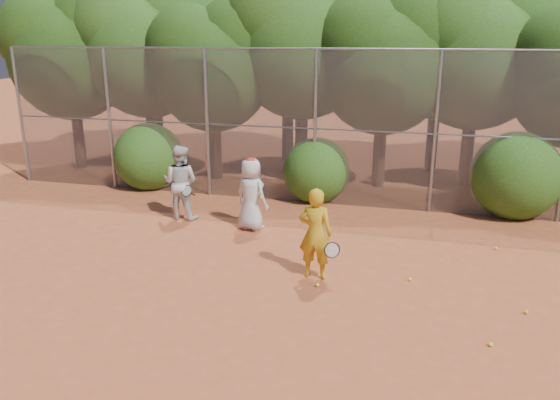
% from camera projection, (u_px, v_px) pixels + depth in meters
% --- Properties ---
extents(ground, '(80.00, 80.00, 0.00)m').
position_uv_depth(ground, '(299.00, 312.00, 8.90)').
color(ground, '#A14624').
rests_on(ground, ground).
extents(fence_back, '(20.05, 0.09, 4.03)m').
position_uv_depth(fence_back, '(349.00, 128.00, 13.88)').
color(fence_back, gray).
rests_on(fence_back, ground).
extents(tree_0, '(4.38, 3.81, 6.00)m').
position_uv_depth(tree_0, '(71.00, 48.00, 17.52)').
color(tree_0, black).
rests_on(tree_0, ground).
extents(tree_1, '(4.64, 4.03, 6.35)m').
position_uv_depth(tree_1, '(149.00, 40.00, 17.30)').
color(tree_1, black).
rests_on(tree_1, ground).
extents(tree_2, '(3.99, 3.47, 5.47)m').
position_uv_depth(tree_2, '(215.00, 61.00, 16.20)').
color(tree_2, black).
rests_on(tree_2, ground).
extents(tree_3, '(4.89, 4.26, 6.70)m').
position_uv_depth(tree_3, '(305.00, 32.00, 16.27)').
color(tree_3, black).
rests_on(tree_3, ground).
extents(tree_4, '(4.19, 3.64, 5.73)m').
position_uv_depth(tree_4, '(387.00, 56.00, 15.28)').
color(tree_4, black).
rests_on(tree_4, ground).
extents(tree_5, '(4.51, 3.92, 6.17)m').
position_uv_depth(tree_5, '(480.00, 45.00, 15.31)').
color(tree_5, black).
rests_on(tree_5, ground).
extents(tree_9, '(4.83, 4.20, 6.62)m').
position_uv_depth(tree_9, '(154.00, 34.00, 19.62)').
color(tree_9, black).
rests_on(tree_9, ground).
extents(tree_10, '(5.15, 4.48, 7.06)m').
position_uv_depth(tree_10, '(290.00, 25.00, 18.48)').
color(tree_10, black).
rests_on(tree_10, ground).
extents(tree_11, '(4.64, 4.03, 6.35)m').
position_uv_depth(tree_11, '(442.00, 40.00, 17.01)').
color(tree_11, black).
rests_on(tree_11, ground).
extents(bush_0, '(2.00, 2.00, 2.00)m').
position_uv_depth(bush_0, '(149.00, 154.00, 15.92)').
color(bush_0, '#234B12').
rests_on(bush_0, ground).
extents(bush_1, '(1.80, 1.80, 1.80)m').
position_uv_depth(bush_1, '(317.00, 167.00, 14.71)').
color(bush_1, '#234B12').
rests_on(bush_1, ground).
extents(bush_2, '(2.20, 2.20, 2.20)m').
position_uv_depth(bush_2, '(516.00, 172.00, 13.41)').
color(bush_2, '#234B12').
rests_on(bush_2, ground).
extents(player_yellow, '(0.83, 0.53, 1.72)m').
position_uv_depth(player_yellow, '(315.00, 234.00, 9.95)').
color(player_yellow, gold).
rests_on(player_yellow, ground).
extents(player_teen, '(0.96, 0.79, 1.70)m').
position_uv_depth(player_teen, '(251.00, 194.00, 12.46)').
color(player_teen, silver).
rests_on(player_teen, ground).
extents(player_white, '(0.92, 0.78, 1.81)m').
position_uv_depth(player_white, '(180.00, 182.00, 13.21)').
color(player_white, silver).
rests_on(player_white, ground).
extents(ball_0, '(0.07, 0.07, 0.07)m').
position_uv_depth(ball_0, '(410.00, 279.00, 10.01)').
color(ball_0, '#D3E82A').
rests_on(ball_0, ground).
extents(ball_2, '(0.07, 0.07, 0.07)m').
position_uv_depth(ball_2, '(491.00, 344.00, 7.91)').
color(ball_2, '#D3E82A').
rests_on(ball_2, ground).
extents(ball_3, '(0.07, 0.07, 0.07)m').
position_uv_depth(ball_3, '(526.00, 312.00, 8.83)').
color(ball_3, '#D3E82A').
rests_on(ball_3, ground).
extents(ball_4, '(0.07, 0.07, 0.07)m').
position_uv_depth(ball_4, '(317.00, 285.00, 9.79)').
color(ball_4, '#D3E82A').
rests_on(ball_4, ground).
extents(ball_5, '(0.07, 0.07, 0.07)m').
position_uv_depth(ball_5, '(496.00, 248.00, 11.45)').
color(ball_5, '#D3E82A').
rests_on(ball_5, ground).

